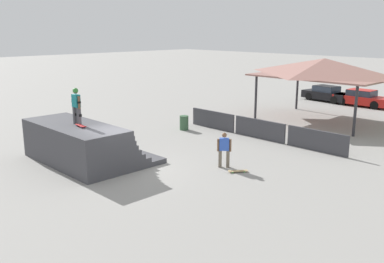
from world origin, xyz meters
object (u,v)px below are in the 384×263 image
at_px(skater_on_deck, 76,104).
at_px(skateboard_on_deck, 81,126).
at_px(skateboard_on_ground, 237,171).
at_px(trash_bin, 184,123).
at_px(parked_car_black, 327,94).
at_px(parked_car_red, 362,98).
at_px(bystander_walking, 224,148).

xyz_separation_m(skater_on_deck, skateboard_on_deck, (0.54, -0.15, -0.87)).
height_order(skateboard_on_deck, skateboard_on_ground, skateboard_on_deck).
relative_size(skater_on_deck, trash_bin, 1.90).
distance_m(skateboard_on_ground, trash_bin, 8.16).
relative_size(trash_bin, parked_car_black, 0.20).
bearing_deg(skateboard_on_ground, skateboard_on_deck, -16.62).
bearing_deg(skater_on_deck, skateboard_on_ground, 36.42).
height_order(skateboard_on_ground, parked_car_red, parked_car_red).
bearing_deg(bystander_walking, parked_car_red, -123.69).
relative_size(trash_bin, parked_car_red, 0.20).
relative_size(skater_on_deck, parked_car_red, 0.38).
bearing_deg(skateboard_on_deck, parked_car_black, 100.87).
bearing_deg(skater_on_deck, parked_car_black, 93.12).
height_order(skateboard_on_deck, parked_car_black, skateboard_on_deck).
bearing_deg(parked_car_black, parked_car_red, 4.73).
distance_m(bystander_walking, skateboard_on_ground, 1.17).
bearing_deg(parked_car_red, skateboard_on_ground, -79.44).
bearing_deg(skateboard_on_ground, parked_car_black, -126.92).
bearing_deg(skateboard_on_ground, parked_car_red, -135.37).
distance_m(skater_on_deck, trash_bin, 8.26).
height_order(bystander_walking, trash_bin, bystander_walking).
bearing_deg(bystander_walking, skater_on_deck, -1.04).
xyz_separation_m(skateboard_on_ground, parked_car_red, (-3.43, 19.23, 0.54)).
distance_m(skateboard_on_deck, bystander_walking, 6.22).
distance_m(skater_on_deck, skateboard_on_deck, 1.03).
distance_m(skateboard_on_deck, parked_car_red, 23.54).
bearing_deg(parked_car_black, trash_bin, -84.65).
xyz_separation_m(skater_on_deck, skateboard_on_ground, (5.76, 4.06, -2.64)).
relative_size(skater_on_deck, skateboard_on_deck, 1.98).
xyz_separation_m(trash_bin, parked_car_black, (0.71, 15.65, 0.18)).
distance_m(skateboard_on_ground, parked_car_black, 20.48).
height_order(skater_on_deck, parked_car_red, skater_on_deck).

